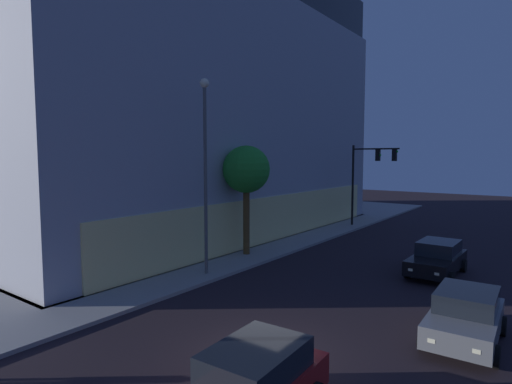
# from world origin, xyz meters

# --- Properties ---
(ground_plane) EXTENTS (120.00, 120.00, 0.00)m
(ground_plane) POSITION_xyz_m (0.00, 0.00, 0.00)
(ground_plane) COLOR black
(modern_building) EXTENTS (31.26, 22.76, 19.99)m
(modern_building) POSITION_xyz_m (13.39, 19.77, 9.91)
(modern_building) COLOR #4C4C51
(modern_building) RESTS_ON ground
(traffic_light_far_corner) EXTENTS (0.34, 3.78, 6.50)m
(traffic_light_far_corner) POSITION_xyz_m (22.51, 5.61, 4.79)
(traffic_light_far_corner) COLOR black
(traffic_light_far_corner) RESTS_ON sidewalk_corner
(street_lamp_sidewalk) EXTENTS (0.44, 0.44, 9.20)m
(street_lamp_sidewalk) POSITION_xyz_m (4.85, 6.83, 5.82)
(street_lamp_sidewalk) COLOR #565656
(street_lamp_sidewalk) RESTS_ON sidewalk_corner
(sidewalk_tree) EXTENTS (2.70, 2.70, 6.22)m
(sidewalk_tree) POSITION_xyz_m (9.16, 7.71, 4.95)
(sidewalk_tree) COLOR brown
(sidewalk_tree) RESTS_ON sidewalk_corner
(car_grey) EXTENTS (4.07, 2.19, 1.58)m
(car_grey) POSITION_xyz_m (4.40, -4.51, 0.82)
(car_grey) COLOR slate
(car_grey) RESTS_ON ground
(car_black) EXTENTS (4.52, 2.19, 1.62)m
(car_black) POSITION_xyz_m (11.74, -2.04, 0.82)
(car_black) COLOR black
(car_black) RESTS_ON ground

